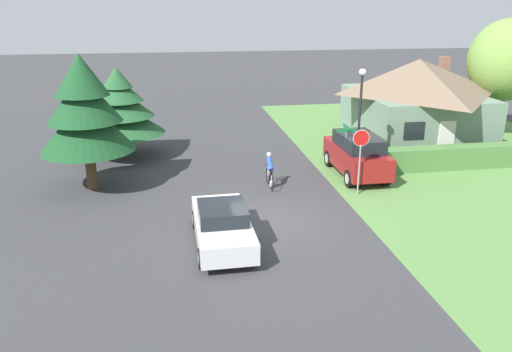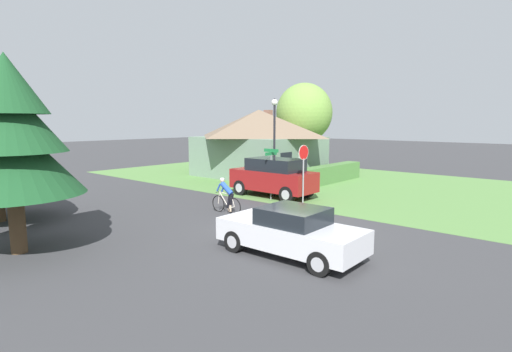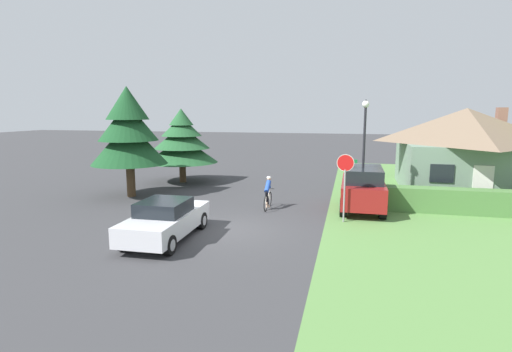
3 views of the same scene
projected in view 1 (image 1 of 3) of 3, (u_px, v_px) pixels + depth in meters
ground_plane at (267, 223)px, 18.61m from camera, size 140.00×140.00×0.00m
grass_verge_right at (488, 172)px, 24.13m from camera, size 16.00×36.00×0.01m
cottage_house at (416, 99)px, 29.26m from camera, size 7.20×8.41×4.77m
hedge_row at (449, 158)px, 24.56m from camera, size 9.10×0.90×1.12m
sedan_left_lane at (222, 225)px, 16.71m from camera, size 1.90×4.39×1.45m
cyclist at (270, 171)px, 22.05m from camera, size 0.44×1.71×1.54m
parked_suv_right at (357, 155)px, 23.41m from camera, size 1.97×4.53×2.01m
stop_sign at (360, 150)px, 20.74m from camera, size 0.70×0.08×2.83m
street_lamp at (360, 106)px, 22.60m from camera, size 0.32×0.32×5.09m
street_name_sign at (346, 142)px, 22.65m from camera, size 0.90×0.90×2.56m
conifer_tall_near at (84, 110)px, 20.89m from camera, size 3.98×3.98×5.86m
conifer_tall_far at (119, 108)px, 25.76m from camera, size 4.56×4.56×4.74m
deciduous_tree_right at (508, 60)px, 29.20m from camera, size 4.52×4.52×6.98m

